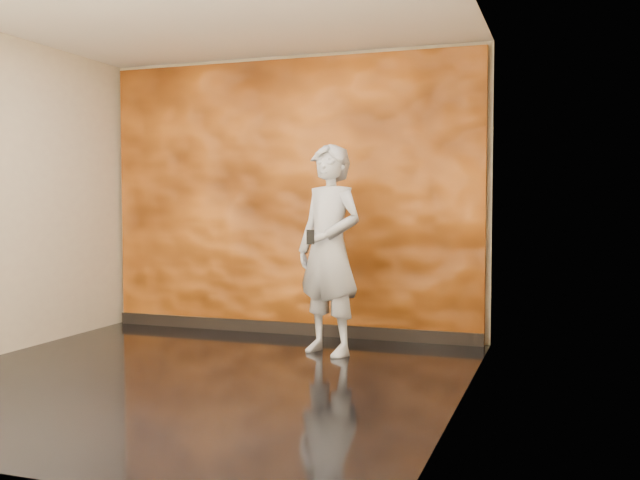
{
  "coord_description": "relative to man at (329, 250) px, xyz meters",
  "views": [
    {
      "loc": [
        2.66,
        -4.72,
        1.33
      ],
      "look_at": [
        0.74,
        0.81,
        1.02
      ],
      "focal_mm": 40.0,
      "sensor_mm": 36.0,
      "label": 1
    }
  ],
  "objects": [
    {
      "name": "baseboard",
      "position": [
        -0.7,
        0.75,
        -0.86
      ],
      "size": [
        3.9,
        0.04,
        0.12
      ],
      "primitive_type": "cube",
      "color": "black",
      "rests_on": "ground"
    },
    {
      "name": "feature_wall",
      "position": [
        -0.7,
        0.79,
        0.46
      ],
      "size": [
        3.9,
        0.06,
        2.75
      ],
      "primitive_type": "cube",
      "color": "orange",
      "rests_on": "ground"
    },
    {
      "name": "man",
      "position": [
        0.0,
        0.0,
        0.0
      ],
      "size": [
        0.79,
        0.67,
        1.83
      ],
      "primitive_type": "imported",
      "rotation": [
        0.0,
        0.0,
        -0.42
      ],
      "color": "#9DA1AB",
      "rests_on": "ground"
    },
    {
      "name": "phone",
      "position": [
        -0.1,
        -0.21,
        0.12
      ],
      "size": [
        0.07,
        0.03,
        0.12
      ],
      "primitive_type": "cube",
      "rotation": [
        0.0,
        0.0,
        0.21
      ],
      "color": "black",
      "rests_on": "man"
    },
    {
      "name": "room",
      "position": [
        -0.7,
        -1.17,
        0.48
      ],
      "size": [
        4.02,
        4.02,
        2.81
      ],
      "color": "black",
      "rests_on": "ground"
    }
  ]
}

